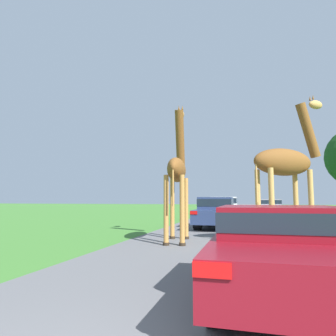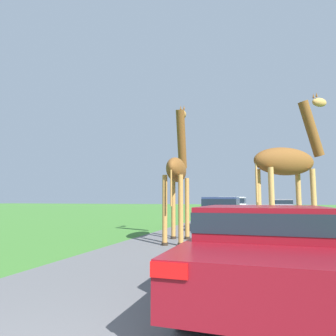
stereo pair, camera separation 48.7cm
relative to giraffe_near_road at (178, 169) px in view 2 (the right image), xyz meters
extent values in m
cube|color=#5B5B5E|center=(1.70, 21.16, -2.36)|extent=(6.73, 120.00, 0.00)
cylinder|color=#B77F3D|center=(-0.30, 0.51, -1.32)|extent=(0.15, 0.15, 2.09)
cylinder|color=#2D2319|center=(-0.30, 0.51, -2.32)|extent=(0.19, 0.19, 0.09)
cylinder|color=#B77F3D|center=(0.17, 0.56, -1.32)|extent=(0.15, 0.15, 2.09)
cylinder|color=#2D2319|center=(0.17, 0.56, -2.32)|extent=(0.19, 0.19, 0.09)
cylinder|color=#B77F3D|center=(-0.12, -0.98, -1.32)|extent=(0.15, 0.15, 2.09)
cylinder|color=#2D2319|center=(-0.12, -0.98, -2.32)|extent=(0.19, 0.19, 0.09)
cylinder|color=#B77F3D|center=(0.35, -0.93, -1.32)|extent=(0.15, 0.15, 2.09)
cylinder|color=#2D2319|center=(0.35, -0.93, -2.32)|extent=(0.19, 0.19, 0.09)
ellipsoid|color=brown|center=(0.03, -0.21, -0.06)|extent=(0.82, 2.20, 0.78)
cylinder|color=brown|center=(-0.11, 0.92, 1.18)|extent=(0.42, 0.99, 2.14)
ellipsoid|color=#B77F3D|center=(-0.16, 1.36, 2.25)|extent=(0.30, 0.58, 0.30)
cylinder|color=#B77F3D|center=(0.15, -1.22, -0.63)|extent=(0.05, 0.05, 1.15)
cone|color=brown|center=(-0.21, 1.19, 2.48)|extent=(0.07, 0.07, 0.16)
cone|color=brown|center=(-0.08, 1.20, 2.48)|extent=(0.07, 0.07, 0.16)
cylinder|color=tan|center=(3.79, 1.06, -1.22)|extent=(0.16, 0.16, 2.29)
cylinder|color=#2D2319|center=(3.79, 1.06, -2.31)|extent=(0.21, 0.21, 0.10)
cylinder|color=tan|center=(4.16, 0.55, -1.22)|extent=(0.16, 0.16, 2.29)
cylinder|color=#2D2319|center=(4.16, 0.55, -2.31)|extent=(0.21, 0.21, 0.10)
cylinder|color=tan|center=(2.55, 0.18, -1.22)|extent=(0.16, 0.16, 2.29)
cylinder|color=#2D2319|center=(2.55, 0.18, -2.31)|extent=(0.21, 0.21, 0.10)
cylinder|color=tan|center=(2.92, -0.34, -1.22)|extent=(0.16, 0.16, 2.29)
cylinder|color=#2D2319|center=(2.92, -0.34, -2.31)|extent=(0.21, 0.21, 0.10)
ellipsoid|color=brown|center=(3.35, 0.36, 0.17)|extent=(2.20, 1.87, 0.87)
cylinder|color=brown|center=(4.25, 1.00, 1.29)|extent=(0.90, 0.77, 1.86)
ellipsoid|color=tan|center=(4.57, 1.23, 2.21)|extent=(0.60, 0.52, 0.30)
cylinder|color=tan|center=(2.51, -0.24, -0.46)|extent=(0.06, 0.06, 1.26)
cone|color=brown|center=(4.40, 1.19, 2.44)|extent=(0.07, 0.07, 0.16)
cone|color=brown|center=(4.47, 1.08, 2.44)|extent=(0.07, 0.07, 0.16)
cube|color=maroon|center=(2.67, -5.00, -1.79)|extent=(1.82, 4.16, 0.54)
cube|color=maroon|center=(2.67, -5.00, -1.31)|extent=(1.64, 1.87, 0.41)
cube|color=#19232D|center=(2.67, -5.00, -1.29)|extent=(1.66, 1.89, 0.25)
cube|color=red|center=(1.92, -7.09, -1.60)|extent=(0.33, 0.03, 0.13)
cylinder|color=black|center=(1.94, -3.75, -2.00)|extent=(0.36, 0.72, 0.72)
cylinder|color=black|center=(3.39, -3.75, -2.00)|extent=(0.36, 0.72, 0.72)
cylinder|color=black|center=(1.94, -6.24, -2.00)|extent=(0.36, 0.72, 0.72)
cube|color=navy|center=(0.75, 5.16, -1.78)|extent=(1.73, 4.74, 0.60)
cube|color=navy|center=(0.75, 5.16, -1.19)|extent=(1.55, 2.13, 0.57)
cube|color=#19232D|center=(0.75, 5.16, -1.16)|extent=(1.57, 2.15, 0.34)
cube|color=red|center=(0.05, 2.78, -1.56)|extent=(0.31, 0.03, 0.14)
cube|color=red|center=(1.46, 2.78, -1.56)|extent=(0.31, 0.03, 0.14)
cylinder|color=black|center=(0.06, 6.58, -2.02)|extent=(0.35, 0.67, 0.67)
cylinder|color=black|center=(1.44, 6.58, -2.02)|extent=(0.35, 0.67, 0.67)
cylinder|color=black|center=(0.06, 3.74, -2.02)|extent=(0.35, 0.67, 0.67)
cylinder|color=black|center=(1.44, 3.74, -2.02)|extent=(0.35, 0.67, 0.67)
cube|color=gray|center=(4.14, 17.38, -1.81)|extent=(1.79, 4.14, 0.58)
cube|color=gray|center=(4.14, 17.38, -1.26)|extent=(1.61, 1.86, 0.53)
cube|color=#19232D|center=(4.14, 17.38, -1.23)|extent=(1.63, 1.88, 0.32)
cube|color=red|center=(3.41, 15.30, -1.60)|extent=(0.32, 0.03, 0.14)
cube|color=red|center=(4.88, 15.30, -1.60)|extent=(0.32, 0.03, 0.14)
cylinder|color=black|center=(3.43, 18.62, -2.05)|extent=(0.36, 0.62, 0.62)
cylinder|color=black|center=(4.86, 18.62, -2.05)|extent=(0.36, 0.62, 0.62)
cylinder|color=black|center=(3.43, 16.13, -2.05)|extent=(0.36, 0.62, 0.62)
cylinder|color=black|center=(4.86, 16.13, -2.05)|extent=(0.36, 0.62, 0.62)
cube|color=silver|center=(0.69, 11.27, -1.76)|extent=(1.87, 4.60, 0.69)
cube|color=silver|center=(0.69, 11.27, -1.13)|extent=(1.68, 2.07, 0.56)
cube|color=#19232D|center=(0.69, 11.27, -1.10)|extent=(1.70, 2.09, 0.34)
cube|color=red|center=(-0.08, 8.96, -1.51)|extent=(0.34, 0.03, 0.17)
cube|color=red|center=(1.45, 8.96, -1.51)|extent=(0.34, 0.03, 0.17)
cylinder|color=black|center=(-0.06, 12.65, -2.06)|extent=(0.37, 0.60, 0.60)
cylinder|color=black|center=(1.44, 12.65, -2.06)|extent=(0.37, 0.60, 0.60)
cylinder|color=black|center=(-0.06, 9.89, -2.06)|extent=(0.37, 0.60, 0.60)
cylinder|color=black|center=(1.44, 9.89, -2.06)|extent=(0.37, 0.60, 0.60)
camera|label=1|loc=(2.22, -9.66, -1.01)|focal=32.00mm
camera|label=2|loc=(2.69, -9.53, -1.01)|focal=32.00mm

